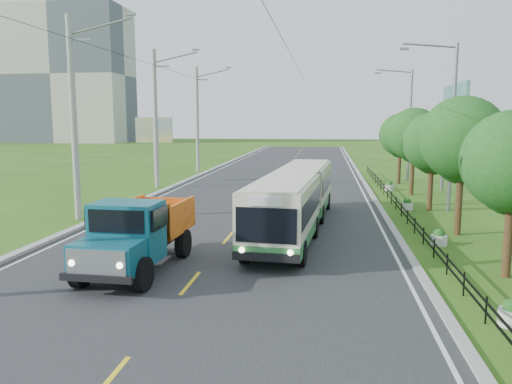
% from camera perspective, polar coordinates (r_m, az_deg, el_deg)
% --- Properties ---
extents(ground, '(240.00, 240.00, 0.00)m').
position_cam_1_polar(ground, '(15.68, -7.49, -10.31)').
color(ground, '#2C5714').
rests_on(ground, ground).
extents(road, '(14.00, 120.00, 0.02)m').
position_cam_1_polar(road, '(34.91, 1.23, 0.04)').
color(road, '#28282B').
rests_on(road, ground).
extents(curb_left, '(0.40, 120.00, 0.15)m').
position_cam_1_polar(curb_left, '(36.44, -10.08, 0.36)').
color(curb_left, '#9E9E99').
rests_on(curb_left, ground).
extents(curb_right, '(0.30, 120.00, 0.10)m').
position_cam_1_polar(curb_right, '(34.81, 13.00, -0.12)').
color(curb_right, '#9E9E99').
rests_on(curb_right, ground).
extents(edge_line_left, '(0.12, 120.00, 0.00)m').
position_cam_1_polar(edge_line_left, '(36.28, -9.25, 0.27)').
color(edge_line_left, silver).
rests_on(edge_line_left, road).
extents(edge_line_right, '(0.12, 120.00, 0.00)m').
position_cam_1_polar(edge_line_right, '(34.77, 12.18, -0.15)').
color(edge_line_right, silver).
rests_on(edge_line_right, road).
extents(centre_dash, '(0.12, 2.20, 0.00)m').
position_cam_1_polar(centre_dash, '(15.68, -7.49, -10.23)').
color(centre_dash, yellow).
rests_on(centre_dash, road).
extents(railing_right, '(0.04, 40.00, 0.60)m').
position_cam_1_polar(railing_right, '(28.98, 15.72, -1.37)').
color(railing_right, black).
rests_on(railing_right, ground).
extents(pole_near, '(3.51, 0.32, 10.00)m').
position_cam_1_polar(pole_near, '(26.36, -20.05, 8.00)').
color(pole_near, gray).
rests_on(pole_near, ground).
extents(pole_mid, '(3.51, 0.32, 10.00)m').
position_cam_1_polar(pole_mid, '(37.40, -11.36, 8.24)').
color(pole_mid, gray).
rests_on(pole_mid, ground).
extents(pole_far, '(3.51, 0.32, 10.00)m').
position_cam_1_polar(pole_far, '(48.89, -6.69, 8.30)').
color(pole_far, gray).
rests_on(pole_far, ground).
extents(tree_third, '(3.60, 3.62, 6.00)m').
position_cam_1_polar(tree_third, '(23.23, 22.56, 5.17)').
color(tree_third, '#382314').
rests_on(tree_third, ground).
extents(tree_fourth, '(3.24, 3.31, 5.40)m').
position_cam_1_polar(tree_fourth, '(29.09, 19.57, 5.02)').
color(tree_fourth, '#382314').
rests_on(tree_fourth, ground).
extents(tree_fifth, '(3.48, 3.52, 5.80)m').
position_cam_1_polar(tree_fifth, '(34.97, 17.63, 6.00)').
color(tree_fifth, '#382314').
rests_on(tree_fifth, ground).
extents(tree_back, '(3.30, 3.36, 5.50)m').
position_cam_1_polar(tree_back, '(40.90, 16.22, 6.04)').
color(tree_back, '#382314').
rests_on(tree_back, ground).
extents(streetlight_mid, '(3.02, 0.20, 9.07)m').
position_cam_1_polar(streetlight_mid, '(29.08, 21.28, 7.53)').
color(streetlight_mid, slate).
rests_on(streetlight_mid, ground).
extents(streetlight_far, '(3.02, 0.20, 9.07)m').
position_cam_1_polar(streetlight_far, '(42.84, 16.98, 7.76)').
color(streetlight_far, slate).
rests_on(streetlight_far, ground).
extents(planter_front, '(0.64, 0.64, 0.67)m').
position_cam_1_polar(planter_front, '(13.95, 27.20, -12.31)').
color(planter_front, silver).
rests_on(planter_front, ground).
extents(planter_near, '(0.64, 0.64, 0.67)m').
position_cam_1_polar(planter_near, '(21.35, 20.18, -4.96)').
color(planter_near, silver).
rests_on(planter_near, ground).
extents(planter_mid, '(0.64, 0.64, 0.67)m').
position_cam_1_polar(planter_mid, '(29.07, 16.89, -1.41)').
color(planter_mid, silver).
rests_on(planter_mid, ground).
extents(planter_far, '(0.64, 0.64, 0.67)m').
position_cam_1_polar(planter_far, '(36.91, 14.99, 0.64)').
color(planter_far, silver).
rests_on(planter_far, ground).
extents(billboard_left, '(3.00, 0.20, 5.20)m').
position_cam_1_polar(billboard_left, '(40.66, -11.57, 6.49)').
color(billboard_left, slate).
rests_on(billboard_left, ground).
extents(billboard_right, '(0.24, 6.00, 7.30)m').
position_cam_1_polar(billboard_right, '(35.31, 21.72, 8.25)').
color(billboard_right, slate).
rests_on(billboard_right, ground).
extents(apartment_near, '(28.00, 14.00, 30.00)m').
position_cam_1_polar(apartment_near, '(124.65, -20.86, 12.29)').
color(apartment_near, '#B7B2A3').
rests_on(apartment_near, ground).
extents(apartment_far, '(24.00, 14.00, 26.00)m').
position_cam_1_polar(apartment_far, '(158.64, -24.48, 10.37)').
color(apartment_far, '#B7B2A3').
rests_on(apartment_far, ground).
extents(bus, '(3.26, 13.81, 2.64)m').
position_cam_1_polar(bus, '(22.50, 4.55, -0.45)').
color(bus, '#317A3C').
rests_on(bus, ground).
extents(dump_truck, '(2.47, 5.85, 2.42)m').
position_cam_1_polar(dump_truck, '(17.01, -13.36, -4.21)').
color(dump_truck, '#125B6F').
rests_on(dump_truck, ground).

